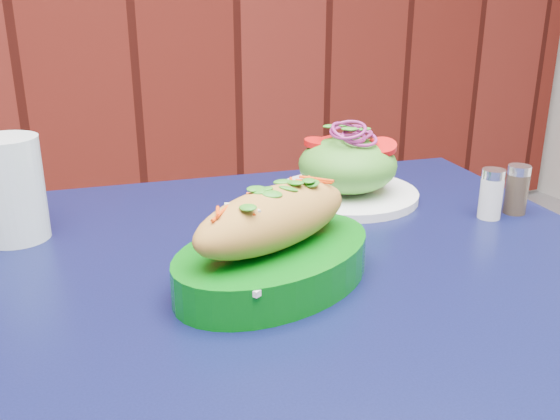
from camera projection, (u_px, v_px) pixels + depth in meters
name	position (u px, v px, depth m)	size (l,w,h in m)	color
cafe_table	(303.00, 351.00, 0.70)	(0.90, 0.90, 0.75)	black
banh_mi_basket	(274.00, 244.00, 0.65)	(0.28, 0.24, 0.11)	#03600D
salad_plate	(347.00, 170.00, 0.90)	(0.21, 0.21, 0.11)	white
water_glass	(11.00, 189.00, 0.75)	(0.08, 0.08, 0.13)	silver
salt_shaker	(491.00, 194.00, 0.83)	(0.03, 0.03, 0.07)	white
pepper_shaker	(517.00, 190.00, 0.85)	(0.03, 0.03, 0.07)	#3F3326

